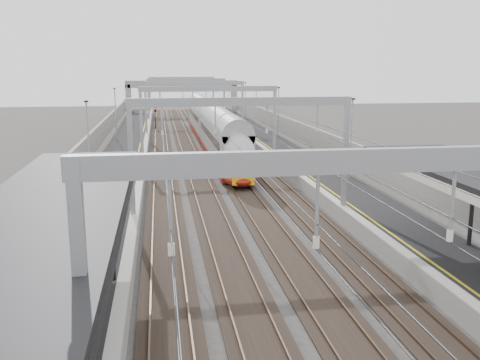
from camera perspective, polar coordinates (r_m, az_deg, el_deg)
name	(u,v)px	position (r m, az deg, el deg)	size (l,w,h in m)	color
platform_left	(126,158)	(54.09, -12.04, 2.28)	(4.00, 120.00, 1.00)	black
platform_right	(284,154)	(55.45, 4.71, 2.73)	(4.00, 120.00, 1.00)	black
tracks	(207,161)	(54.26, -3.56, 2.07)	(11.40, 140.00, 0.20)	black
overhead_line	(201,97)	(60.16, -4.20, 8.85)	(13.00, 140.00, 6.60)	gray
canopy_left	(3,268)	(12.46, -23.97, -8.54)	(4.40, 30.00, 4.24)	black
overbridge	(182,89)	(108.45, -6.23, 9.67)	(22.00, 2.20, 6.90)	gray
wall_left	(92,148)	(54.22, -15.47, 3.31)	(0.30, 120.00, 3.20)	gray
wall_right	(314,143)	(56.11, 7.91, 3.90)	(0.30, 120.00, 3.20)	gray
train	(213,131)	(62.46, -2.90, 5.24)	(2.68, 48.88, 4.24)	maroon
signal_green	(155,114)	(83.03, -9.02, 6.97)	(0.32, 0.32, 3.48)	black
signal_red_near	(211,114)	(82.35, -3.13, 7.06)	(0.32, 0.32, 3.48)	black
signal_red_far	(225,114)	(82.80, -1.61, 7.09)	(0.32, 0.32, 3.48)	black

